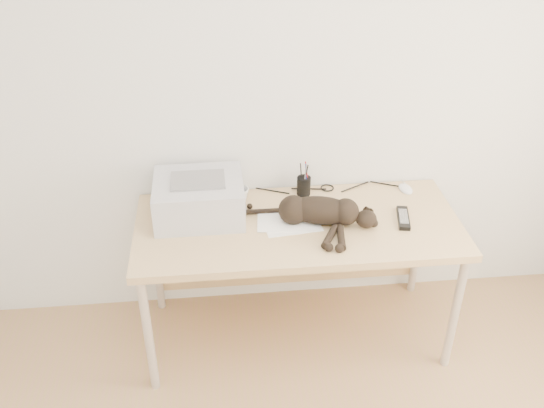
{
  "coord_description": "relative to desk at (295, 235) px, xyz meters",
  "views": [
    {
      "loc": [
        -0.38,
        -1.05,
        2.41
      ],
      "look_at": [
        -0.14,
        1.34,
        0.89
      ],
      "focal_mm": 40.0,
      "sensor_mm": 36.0,
      "label": 1
    }
  ],
  "objects": [
    {
      "name": "cable_tangle",
      "position": [
        0.0,
        0.22,
        0.14
      ],
      "size": [
        1.36,
        0.07,
        0.01
      ],
      "primitive_type": null,
      "color": "black",
      "rests_on": "desk"
    },
    {
      "name": "printer",
      "position": [
        -0.48,
        0.04,
        0.23
      ],
      "size": [
        0.44,
        0.37,
        0.21
      ],
      "color": "silver",
      "rests_on": "desk"
    },
    {
      "name": "remote_grey",
      "position": [
        -0.27,
        0.12,
        0.14
      ],
      "size": [
        0.06,
        0.18,
        0.02
      ],
      "primitive_type": "cube",
      "rotation": [
        0.0,
        0.0,
        0.03
      ],
      "color": "slate",
      "rests_on": "desk"
    },
    {
      "name": "mug",
      "position": [
        -0.28,
        0.12,
        0.18
      ],
      "size": [
        0.14,
        0.14,
        0.1
      ],
      "primitive_type": "imported",
      "rotation": [
        0.0,
        0.0,
        1.02
      ],
      "color": "white",
      "rests_on": "desk"
    },
    {
      "name": "remote_black",
      "position": [
        0.52,
        -0.11,
        0.14
      ],
      "size": [
        0.09,
        0.2,
        0.02
      ],
      "primitive_type": "cube",
      "rotation": [
        0.0,
        0.0,
        -0.2
      ],
      "color": "black",
      "rests_on": "desk"
    },
    {
      "name": "papers",
      "position": [
        -0.05,
        -0.08,
        0.14
      ],
      "size": [
        0.32,
        0.24,
        0.01
      ],
      "color": "white",
      "rests_on": "desk"
    },
    {
      "name": "mouse",
      "position": [
        0.62,
        0.17,
        0.15
      ],
      "size": [
        0.08,
        0.12,
        0.04
      ],
      "primitive_type": "ellipsoid",
      "rotation": [
        0.0,
        0.0,
        0.14
      ],
      "color": "white",
      "rests_on": "desk"
    },
    {
      "name": "cat",
      "position": [
        0.09,
        -0.09,
        0.2
      ],
      "size": [
        0.63,
        0.4,
        0.15
      ],
      "rotation": [
        0.0,
        0.0,
        -0.27
      ],
      "color": "black",
      "rests_on": "desk"
    },
    {
      "name": "pen_cup",
      "position": [
        0.07,
        0.18,
        0.19
      ],
      "size": [
        0.07,
        0.07,
        0.19
      ],
      "color": "black",
      "rests_on": "desk"
    },
    {
      "name": "desk",
      "position": [
        0.0,
        0.0,
        0.0
      ],
      "size": [
        1.6,
        0.7,
        0.74
      ],
      "color": "tan",
      "rests_on": "floor"
    },
    {
      "name": "wall_back",
      "position": [
        0.0,
        0.27,
        0.69
      ],
      "size": [
        3.5,
        0.0,
        3.5
      ],
      "primitive_type": "plane",
      "rotation": [
        1.57,
        0.0,
        0.0
      ],
      "color": "silver",
      "rests_on": "floor"
    }
  ]
}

